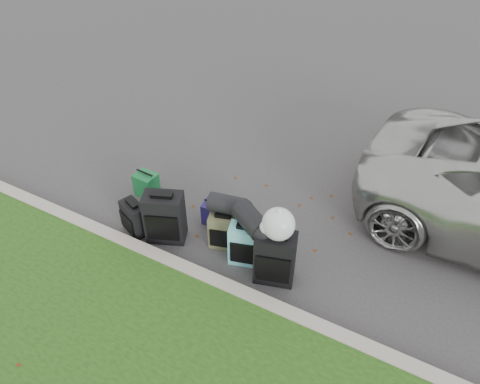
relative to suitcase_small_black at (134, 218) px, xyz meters
The scene contains 12 objects.
ground 1.48m from the suitcase_small_black, 27.43° to the left, with size 120.00×120.00×0.00m, color #383535.
curb 1.35m from the suitcase_small_black, 14.26° to the right, with size 120.00×0.18×0.15m, color #9E937F.
suitcase_small_black is the anchor object (origin of this frame).
suitcase_large_black_left 0.49m from the suitcase_small_black, 12.87° to the left, with size 0.52×0.31×0.75m, color black.
suitcase_olive 1.27m from the suitcase_small_black, 16.56° to the left, with size 0.38×0.23×0.52m, color #44432B.
suitcase_teal 1.63m from the suitcase_small_black, ahead, with size 0.42×0.25×0.60m, color #53ACB5.
suitcase_large_black_right 2.08m from the suitcase_small_black, ahead, with size 0.50×0.30×0.75m, color black.
tote_green 0.82m from the suitcase_small_black, 116.01° to the left, with size 0.32×0.26×0.37m, color #197237.
tote_navy 1.12m from the suitcase_small_black, 38.40° to the left, with size 0.31×0.24×0.33m, color navy.
duffel_left 1.36m from the suitcase_small_black, 21.08° to the left, with size 0.26×0.26×0.48m, color black.
duffel_right 1.76m from the suitcase_small_black, ahead, with size 0.28×0.28×0.50m, color black.
trash_bag 2.20m from the suitcase_small_black, ahead, with size 0.39×0.39×0.39m, color white.
Camera 1 is at (2.24, -4.12, 4.69)m, focal length 35.00 mm.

